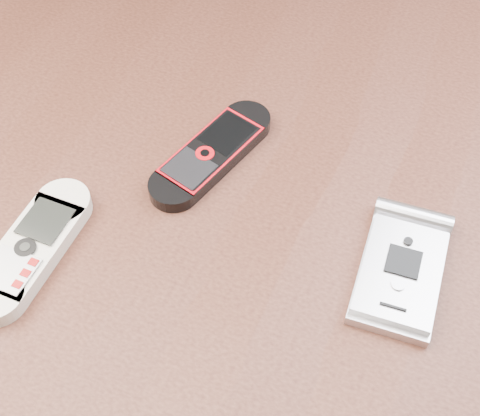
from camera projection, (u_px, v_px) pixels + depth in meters
name	position (u px, v px, depth m)	size (l,w,h in m)	color
table	(235.00, 280.00, 0.63)	(1.20, 0.80, 0.75)	black
nokia_white	(32.00, 248.00, 0.52)	(0.04, 0.14, 0.02)	silver
nokia_black_red	(212.00, 153.00, 0.58)	(0.04, 0.14, 0.01)	black
motorola_razr	(401.00, 271.00, 0.50)	(0.06, 0.12, 0.02)	silver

